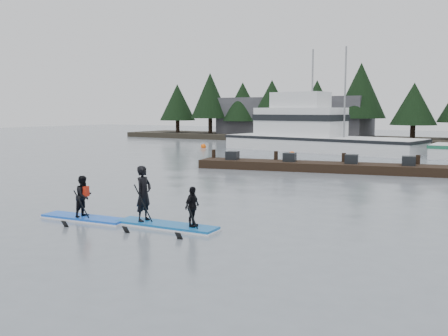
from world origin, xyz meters
The scene contains 10 objects.
ground centered at (0.00, 0.00, 0.00)m, with size 160.00×160.00×0.00m, color slate.
far_shore centered at (0.00, 42.00, 0.30)m, with size 70.00×8.00×0.60m, color #2D281E.
treeline centered at (0.00, 42.00, 0.00)m, with size 60.00×4.00×8.00m, color black, non-canonical shape.
waterfront_building centered at (-14.00, 44.00, 2.50)m, with size 18.00×6.00×5.00m, color #4C4C51.
fishing_boat_large centered at (-5.32, 29.25, 0.72)m, with size 17.36×6.97×9.61m.
floating_dock centered at (0.63, 15.80, 0.24)m, with size 14.65×1.95×0.49m, color black.
buoy_b centered at (-4.57, 22.93, 0.00)m, with size 0.53×0.53×0.53m, color #FF5D0C.
buoy_a centered at (-15.28, 26.93, 0.00)m, with size 0.48×0.48×0.48m, color #FF5D0C.
paddleboard_solo centered at (-1.23, -0.37, 0.51)m, with size 3.01×1.17×1.86m.
paddleboard_duo centered at (1.47, 0.19, 0.61)m, with size 3.28×1.26×2.29m.
Camera 1 is at (10.68, -11.16, 3.43)m, focal length 40.00 mm.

